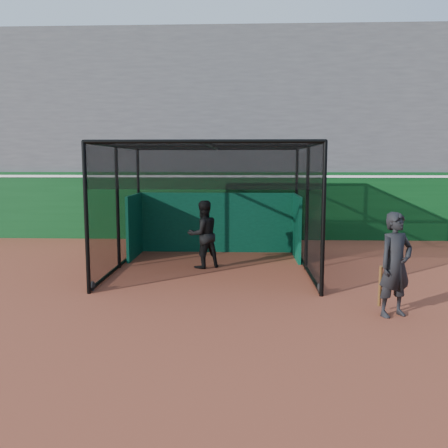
{
  "coord_description": "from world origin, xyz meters",
  "views": [
    {
      "loc": [
        1.24,
        -9.15,
        2.85
      ],
      "look_at": [
        0.79,
        2.0,
        1.4
      ],
      "focal_mm": 38.0,
      "sensor_mm": 36.0,
      "label": 1
    }
  ],
  "objects": [
    {
      "name": "ground",
      "position": [
        0.0,
        0.0,
        0.0
      ],
      "size": [
        120.0,
        120.0,
        0.0
      ],
      "primitive_type": "plane",
      "color": "brown",
      "rests_on": "ground"
    },
    {
      "name": "outfield_wall",
      "position": [
        0.0,
        8.5,
        1.29
      ],
      "size": [
        50.0,
        0.5,
        2.5
      ],
      "color": "#0A3B15",
      "rests_on": "ground"
    },
    {
      "name": "grandstand",
      "position": [
        0.0,
        12.27,
        4.48
      ],
      "size": [
        50.0,
        7.85,
        8.95
      ],
      "color": "#4C4C4F",
      "rests_on": "ground"
    },
    {
      "name": "batting_cage",
      "position": [
        0.41,
        3.4,
        1.64
      ],
      "size": [
        5.15,
        5.21,
        3.29
      ],
      "color": "black",
      "rests_on": "ground"
    },
    {
      "name": "batter",
      "position": [
        0.16,
        3.51,
        0.92
      ],
      "size": [
        1.12,
        1.06,
        1.84
      ],
      "primitive_type": "imported",
      "rotation": [
        0.0,
        0.0,
        3.68
      ],
      "color": "black",
      "rests_on": "ground"
    },
    {
      "name": "on_deck_player",
      "position": [
        4.07,
        -0.45,
        0.97
      ],
      "size": [
        0.84,
        0.73,
        1.95
      ],
      "color": "black",
      "rests_on": "ground"
    }
  ]
}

